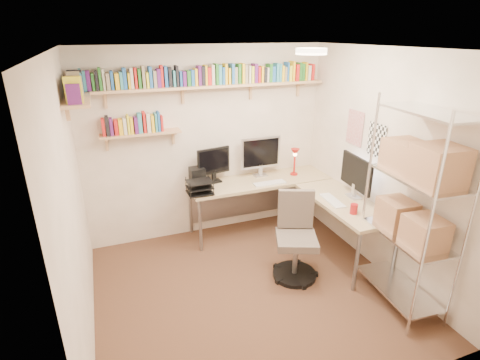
% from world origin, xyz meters
% --- Properties ---
extents(ground, '(3.20, 3.20, 0.00)m').
position_xyz_m(ground, '(0.00, 0.00, 0.00)').
color(ground, '#4E3721').
rests_on(ground, ground).
extents(room_shell, '(3.24, 3.04, 2.52)m').
position_xyz_m(room_shell, '(0.00, 0.00, 1.55)').
color(room_shell, '#C1B49D').
rests_on(room_shell, ground).
extents(wall_shelves, '(3.12, 1.09, 0.80)m').
position_xyz_m(wall_shelves, '(-0.42, 1.30, 2.03)').
color(wall_shelves, tan).
rests_on(wall_shelves, ground).
extents(corner_desk, '(2.03, 1.98, 1.32)m').
position_xyz_m(corner_desk, '(0.70, 0.96, 0.75)').
color(corner_desk, '#CABB83').
rests_on(corner_desk, ground).
extents(office_chair, '(0.57, 0.58, 1.00)m').
position_xyz_m(office_chair, '(0.60, 0.10, 0.42)').
color(office_chair, black).
rests_on(office_chair, ground).
extents(wire_rack, '(0.52, 0.95, 2.11)m').
position_xyz_m(wire_rack, '(1.37, -0.72, 1.25)').
color(wire_rack, silver).
rests_on(wire_rack, ground).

